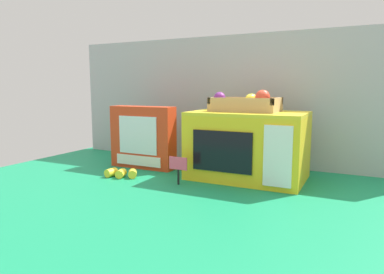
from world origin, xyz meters
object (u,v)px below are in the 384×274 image
object	(u,v)px
price_sign	(178,166)
loose_toy_banana	(122,173)
food_groups_crate	(246,105)
cookie_set_box	(143,137)
toy_microwave	(248,145)

from	to	relation	value
price_sign	loose_toy_banana	size ratio (longest dim) A/B	0.78
food_groups_crate	loose_toy_banana	size ratio (longest dim) A/B	1.93
food_groups_crate	price_sign	world-z (taller)	food_groups_crate
food_groups_crate	loose_toy_banana	xyz separation A→B (m)	(-0.42, -0.21, -0.26)
food_groups_crate	cookie_set_box	bearing A→B (deg)	-175.65
food_groups_crate	cookie_set_box	world-z (taller)	food_groups_crate
food_groups_crate	toy_microwave	bearing A→B (deg)	-32.78
toy_microwave	loose_toy_banana	distance (m)	0.50
toy_microwave	cookie_set_box	bearing A→B (deg)	-176.83
toy_microwave	loose_toy_banana	size ratio (longest dim) A/B	3.31
toy_microwave	food_groups_crate	size ratio (longest dim) A/B	1.71
price_sign	cookie_set_box	bearing A→B (deg)	147.08
toy_microwave	cookie_set_box	distance (m)	0.46
food_groups_crate	cookie_set_box	size ratio (longest dim) A/B	0.85
cookie_set_box	loose_toy_banana	bearing A→B (deg)	-83.45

